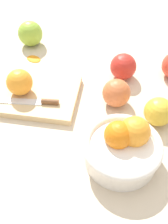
{
  "coord_description": "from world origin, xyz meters",
  "views": [
    {
      "loc": [
        -0.2,
        0.48,
        0.52
      ],
      "look_at": [
        -0.05,
        0.06,
        0.04
      ],
      "focal_mm": 42.58,
      "sensor_mm": 36.0,
      "label": 1
    }
  ],
  "objects_px": {
    "orange_on_board": "(20,82)",
    "apple_front_left": "(123,67)",
    "apple_front_left_2": "(116,93)",
    "cutting_board": "(34,94)",
    "knife": "(38,102)",
    "apple_mid_left": "(159,111)",
    "bowl": "(123,146)",
    "apple_front_right": "(30,34)"
  },
  "relations": [
    {
      "from": "apple_front_left_2",
      "to": "knife",
      "type": "bearing_deg",
      "value": 24.14
    },
    {
      "from": "cutting_board",
      "to": "apple_mid_left",
      "type": "distance_m",
      "value": 0.34
    },
    {
      "from": "orange_on_board",
      "to": "apple_mid_left",
      "type": "xyz_separation_m",
      "value": [
        -0.37,
        -0.03,
        -0.02
      ]
    },
    {
      "from": "bowl",
      "to": "apple_mid_left",
      "type": "height_order",
      "value": "bowl"
    },
    {
      "from": "cutting_board",
      "to": "apple_front_right",
      "type": "distance_m",
      "value": 0.27
    },
    {
      "from": "bowl",
      "to": "apple_front_left_2",
      "type": "height_order",
      "value": "bowl"
    },
    {
      "from": "knife",
      "to": "apple_front_right",
      "type": "distance_m",
      "value": 0.31
    },
    {
      "from": "apple_front_left",
      "to": "apple_front_right",
      "type": "relative_size",
      "value": 0.93
    },
    {
      "from": "apple_front_left",
      "to": "apple_mid_left",
      "type": "relative_size",
      "value": 1.06
    },
    {
      "from": "bowl",
      "to": "apple_front_left",
      "type": "relative_size",
      "value": 2.26
    },
    {
      "from": "orange_on_board",
      "to": "apple_front_left_2",
      "type": "distance_m",
      "value": 0.26
    },
    {
      "from": "orange_on_board",
      "to": "apple_front_left",
      "type": "xyz_separation_m",
      "value": [
        -0.24,
        -0.18,
        -0.02
      ]
    },
    {
      "from": "bowl",
      "to": "knife",
      "type": "xyz_separation_m",
      "value": [
        0.25,
        -0.08,
        -0.02
      ]
    },
    {
      "from": "apple_front_left",
      "to": "apple_mid_left",
      "type": "distance_m",
      "value": 0.19
    },
    {
      "from": "apple_front_left_2",
      "to": "cutting_board",
      "type": "bearing_deg",
      "value": 12.79
    },
    {
      "from": "bowl",
      "to": "orange_on_board",
      "type": "distance_m",
      "value": 0.32
    },
    {
      "from": "cutting_board",
      "to": "apple_front_left",
      "type": "distance_m",
      "value": 0.27
    },
    {
      "from": "apple_front_left",
      "to": "apple_front_left_2",
      "type": "relative_size",
      "value": 1.02
    },
    {
      "from": "knife",
      "to": "apple_mid_left",
      "type": "xyz_separation_m",
      "value": [
        -0.31,
        -0.06,
        0.01
      ]
    },
    {
      "from": "bowl",
      "to": "apple_front_left",
      "type": "bearing_deg",
      "value": -77.15
    },
    {
      "from": "bowl",
      "to": "cutting_board",
      "type": "xyz_separation_m",
      "value": [
        0.28,
        -0.12,
        -0.03
      ]
    },
    {
      "from": "cutting_board",
      "to": "apple_mid_left",
      "type": "xyz_separation_m",
      "value": [
        -0.34,
        -0.02,
        0.03
      ]
    },
    {
      "from": "apple_front_left",
      "to": "apple_mid_left",
      "type": "bearing_deg",
      "value": 130.51
    },
    {
      "from": "apple_front_left",
      "to": "bowl",
      "type": "bearing_deg",
      "value": 102.85
    },
    {
      "from": "apple_front_left_2",
      "to": "apple_mid_left",
      "type": "bearing_deg",
      "value": 165.71
    },
    {
      "from": "apple_mid_left",
      "to": "apple_front_left",
      "type": "bearing_deg",
      "value": -49.49
    },
    {
      "from": "cutting_board",
      "to": "orange_on_board",
      "type": "xyz_separation_m",
      "value": [
        0.03,
        0.01,
        0.05
      ]
    },
    {
      "from": "cutting_board",
      "to": "knife",
      "type": "xyz_separation_m",
      "value": [
        -0.03,
        0.04,
        0.01
      ]
    },
    {
      "from": "knife",
      "to": "apple_front_right",
      "type": "bearing_deg",
      "value": -60.26
    },
    {
      "from": "apple_front_left",
      "to": "apple_mid_left",
      "type": "xyz_separation_m",
      "value": [
        -0.12,
        0.15,
        -0.0
      ]
    },
    {
      "from": "orange_on_board",
      "to": "apple_mid_left",
      "type": "relative_size",
      "value": 0.96
    },
    {
      "from": "apple_front_left_2",
      "to": "bowl",
      "type": "bearing_deg",
      "value": 108.52
    },
    {
      "from": "orange_on_board",
      "to": "knife",
      "type": "xyz_separation_m",
      "value": [
        -0.06,
        0.02,
        -0.03
      ]
    },
    {
      "from": "orange_on_board",
      "to": "apple_front_left_2",
      "type": "height_order",
      "value": "orange_on_board"
    },
    {
      "from": "cutting_board",
      "to": "apple_mid_left",
      "type": "height_order",
      "value": "apple_mid_left"
    },
    {
      "from": "cutting_board",
      "to": "apple_front_left_2",
      "type": "distance_m",
      "value": 0.23
    },
    {
      "from": "apple_front_left_2",
      "to": "apple_front_left",
      "type": "bearing_deg",
      "value": -85.75
    },
    {
      "from": "cutting_board",
      "to": "apple_front_left",
      "type": "relative_size",
      "value": 3.12
    },
    {
      "from": "knife",
      "to": "apple_mid_left",
      "type": "distance_m",
      "value": 0.31
    },
    {
      "from": "knife",
      "to": "cutting_board",
      "type": "bearing_deg",
      "value": -50.49
    },
    {
      "from": "orange_on_board",
      "to": "apple_front_left_2",
      "type": "xyz_separation_m",
      "value": [
        -0.25,
        -0.06,
        -0.02
      ]
    },
    {
      "from": "apple_front_right",
      "to": "cutting_board",
      "type": "bearing_deg",
      "value": 118.07
    }
  ]
}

